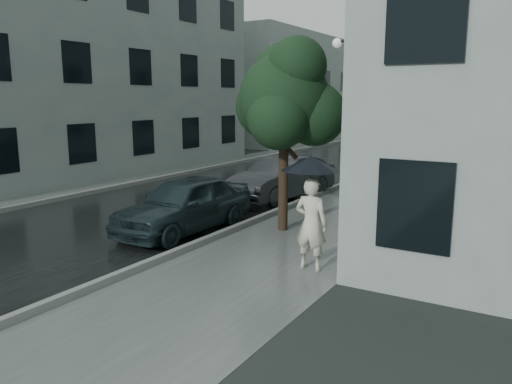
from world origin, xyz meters
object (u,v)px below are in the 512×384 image
Objects in this scene: pedestrian at (311,224)px; car_far at (282,178)px; car_near at (185,204)px; lamp_post at (346,107)px; street_tree at (286,98)px.

car_far is at bearing -57.30° from pedestrian.
car_near is 4.85m from car_far.
pedestrian reaches higher than car_near.
car_near is at bearing -13.67° from pedestrian.
car_near is at bearing -83.05° from car_far.
car_near is (-1.66, -6.70, -2.31)m from lamp_post.
lamp_post is (-2.24, 7.66, 2.10)m from pedestrian.
lamp_post is 3.30m from car_far.
pedestrian reaches higher than car_far.
street_tree is at bearing -52.70° from pedestrian.
street_tree is 3.63m from car_near.
street_tree is 4.64m from car_far.
street_tree reaches higher than car_near.
lamp_post reaches higher than car_near.
lamp_post reaches higher than car_far.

